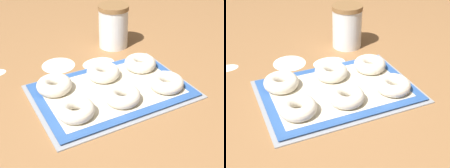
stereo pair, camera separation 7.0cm
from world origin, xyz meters
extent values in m
plane|color=olive|center=(0.00, 0.00, 0.00)|extent=(2.80, 2.80, 0.00)
cube|color=#93969B|center=(0.02, -0.01, 0.00)|extent=(0.47, 0.32, 0.01)
cube|color=#2D569E|center=(0.02, -0.01, 0.01)|extent=(0.45, 0.30, 0.00)
cube|color=beige|center=(0.02, -0.01, 0.01)|extent=(0.39, 0.25, 0.00)
torus|color=silver|center=(-0.13, -0.07, 0.03)|extent=(0.11, 0.11, 0.04)
torus|color=silver|center=(0.02, -0.07, 0.03)|extent=(0.11, 0.11, 0.04)
torus|color=silver|center=(0.17, -0.08, 0.03)|extent=(0.11, 0.11, 0.04)
torus|color=silver|center=(-0.13, 0.07, 0.03)|extent=(0.11, 0.11, 0.04)
torus|color=silver|center=(0.03, 0.07, 0.03)|extent=(0.11, 0.11, 0.04)
torus|color=silver|center=(0.16, 0.06, 0.03)|extent=(0.11, 0.11, 0.04)
cylinder|color=white|center=(0.18, 0.28, 0.07)|extent=(0.11, 0.11, 0.15)
cylinder|color=olive|center=(0.18, 0.28, 0.16)|extent=(0.12, 0.12, 0.02)
ellipsoid|color=white|center=(-0.07, 0.23, 0.00)|extent=(0.11, 0.12, 0.00)
ellipsoid|color=white|center=(0.06, 0.18, 0.00)|extent=(0.12, 0.09, 0.00)
camera|label=1|loc=(-0.36, -0.70, 0.53)|focal=50.00mm
camera|label=2|loc=(-0.29, -0.73, 0.53)|focal=50.00mm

